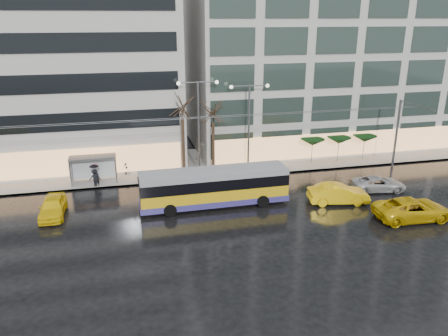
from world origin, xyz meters
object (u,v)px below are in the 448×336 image
object	(u,v)px
trolleybus	(214,188)
bus_shelter	(89,163)
street_lamp_near	(198,115)
taxi_a	(53,207)

from	to	relation	value
trolleybus	bus_shelter	distance (m)	12.78
trolleybus	street_lamp_near	size ratio (longest dim) A/B	1.35
bus_shelter	taxi_a	world-z (taller)	bus_shelter
bus_shelter	street_lamp_near	bearing A→B (deg)	0.63
taxi_a	street_lamp_near	bearing A→B (deg)	28.67
trolleybus	bus_shelter	xyz separation A→B (m)	(-10.23, 7.65, 0.44)
bus_shelter	street_lamp_near	world-z (taller)	street_lamp_near
bus_shelter	street_lamp_near	xyz separation A→B (m)	(10.38, 0.11, 4.03)
trolleybus	bus_shelter	world-z (taller)	trolleybus
trolleybus	taxi_a	distance (m)	12.75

